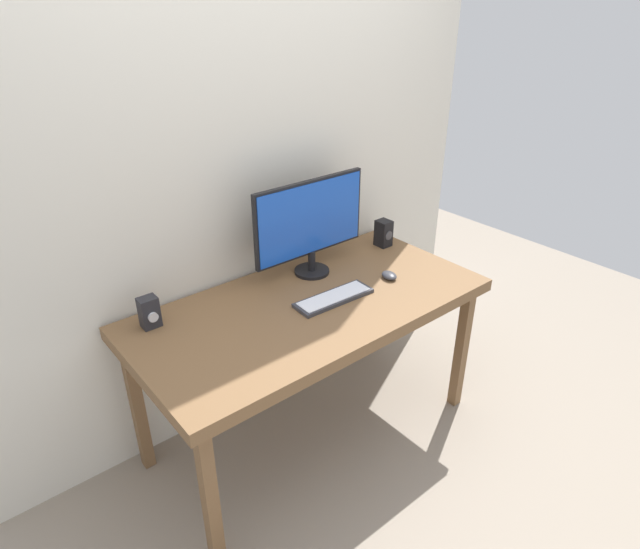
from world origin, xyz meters
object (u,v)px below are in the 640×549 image
(desk, at_px, (311,314))
(monitor, at_px, (310,222))
(speaker_right, at_px, (383,233))
(keyboard_primary, at_px, (334,298))
(audio_controller, at_px, (149,312))
(mouse, at_px, (389,275))

(desk, xyz_separation_m, monitor, (0.18, 0.23, 0.33))
(monitor, xyz_separation_m, speaker_right, (0.50, -0.01, -0.19))
(keyboard_primary, relative_size, audio_controller, 2.85)
(keyboard_primary, xyz_separation_m, speaker_right, (0.59, 0.27, 0.06))
(monitor, height_order, keyboard_primary, monitor)
(monitor, relative_size, speaker_right, 4.31)
(desk, relative_size, speaker_right, 11.20)
(keyboard_primary, bearing_deg, mouse, -2.89)
(monitor, height_order, speaker_right, monitor)
(monitor, relative_size, audio_controller, 4.62)
(mouse, distance_m, speaker_right, 0.38)
(mouse, bearing_deg, desk, -176.32)
(desk, height_order, audio_controller, audio_controller)
(audio_controller, bearing_deg, speaker_right, -2.15)
(desk, distance_m, mouse, 0.44)
(keyboard_primary, height_order, audio_controller, audio_controller)
(desk, height_order, mouse, mouse)
(monitor, distance_m, audio_controller, 0.84)
(keyboard_primary, relative_size, mouse, 4.30)
(monitor, xyz_separation_m, mouse, (0.25, -0.29, -0.25))
(mouse, height_order, audio_controller, audio_controller)
(monitor, height_order, mouse, monitor)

